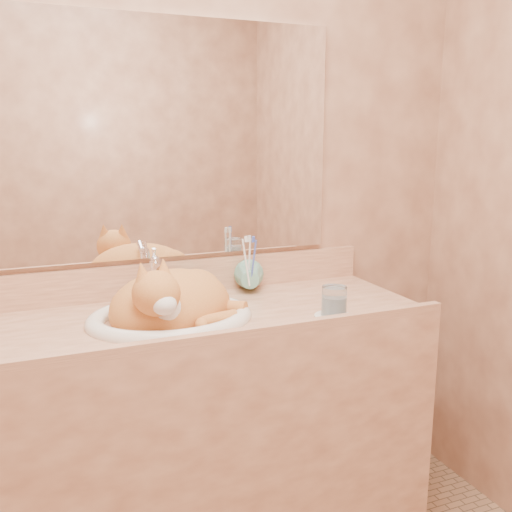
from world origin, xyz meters
name	(u,v)px	position (x,y,z in m)	size (l,w,h in m)	color
wall_back	(152,182)	(0.00, 1.00, 1.25)	(2.40, 0.02, 2.50)	brown
vanity_counter	(180,441)	(0.00, 0.72, 0.42)	(1.60, 0.55, 0.85)	#9E6246
mirror	(151,140)	(0.00, 0.99, 1.39)	(1.30, 0.02, 0.80)	white
sink_basin	(170,296)	(-0.02, 0.70, 0.93)	(0.50, 0.42, 0.16)	white
faucet	(156,278)	(-0.02, 0.90, 0.94)	(0.05, 0.12, 0.18)	white
cat	(171,299)	(-0.02, 0.71, 0.91)	(0.40, 0.33, 0.22)	#C0692C
soap_dispenser	(201,278)	(0.11, 0.80, 0.95)	(0.09, 0.09, 0.19)	#69A996
toothbrush_cup	(250,281)	(0.31, 0.87, 0.90)	(0.11, 0.11, 0.10)	#69A996
toothbrushes	(250,260)	(0.31, 0.87, 0.98)	(0.04, 0.04, 0.22)	white
saucer	(334,317)	(0.45, 0.53, 0.85)	(0.12, 0.12, 0.01)	white
water_glass	(334,301)	(0.45, 0.53, 0.91)	(0.08, 0.08, 0.09)	silver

